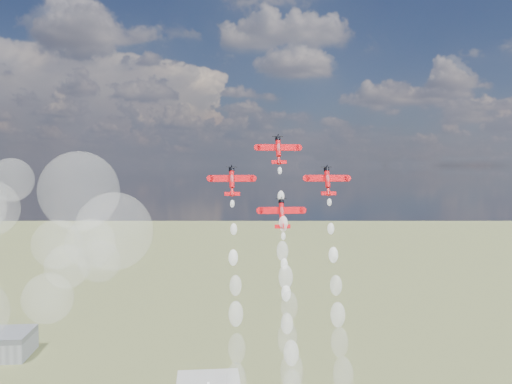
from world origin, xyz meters
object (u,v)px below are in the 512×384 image
object	(u,v)px
plane_left	(232,181)
plane_right	(327,180)
plane_slot	(282,213)
plane_lead	(278,150)

from	to	relation	value
plane_left	plane_right	distance (m)	23.99
plane_slot	plane_left	bearing A→B (deg)	165.32
plane_left	plane_slot	size ratio (longest dim) A/B	1.00
plane_left	plane_slot	xyz separation A→B (m)	(12.00, -3.14, -7.79)
plane_lead	plane_right	world-z (taller)	plane_lead
plane_lead	plane_slot	xyz separation A→B (m)	(0.00, -6.28, -15.58)
plane_lead	plane_left	world-z (taller)	plane_lead
plane_lead	plane_right	bearing A→B (deg)	-14.68
plane_lead	plane_slot	size ratio (longest dim) A/B	1.00
plane_left	plane_slot	bearing A→B (deg)	-14.68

